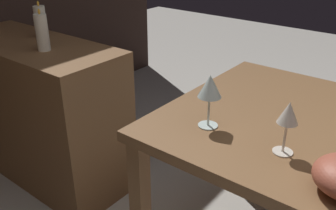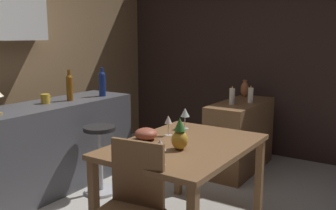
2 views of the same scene
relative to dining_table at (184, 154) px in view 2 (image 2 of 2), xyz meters
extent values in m
cube|color=#33231E|center=(2.42, 0.54, 0.64)|extent=(0.10, 4.40, 2.60)
cube|color=brown|center=(0.00, 0.00, 0.06)|extent=(1.29, 0.93, 0.04)
cube|color=brown|center=(-0.59, 0.42, -0.31)|extent=(0.06, 0.06, 0.70)
cube|color=brown|center=(0.59, 0.42, -0.31)|extent=(0.06, 0.06, 0.70)
cube|color=brown|center=(0.59, -0.42, -0.31)|extent=(0.06, 0.06, 0.70)
cube|color=#4C4C51|center=(-0.09, 1.61, -0.21)|extent=(2.10, 0.60, 0.90)
cube|color=brown|center=(1.59, 0.18, -0.25)|extent=(1.10, 0.44, 0.82)
cube|color=brown|center=(-0.63, -0.03, 0.04)|extent=(0.08, 0.38, 0.45)
cylinder|color=#262323|center=(0.19, 1.09, 0.02)|extent=(0.32, 0.32, 0.04)
cylinder|color=silver|center=(0.19, 1.09, -0.32)|extent=(0.04, 0.04, 0.65)
cylinder|color=silver|center=(0.19, 1.09, -0.64)|extent=(0.34, 0.34, 0.03)
cylinder|color=silver|center=(0.14, 0.24, 0.09)|extent=(0.06, 0.06, 0.00)
cylinder|color=silver|center=(0.14, 0.24, 0.14)|extent=(0.01, 0.01, 0.10)
cone|color=silver|center=(0.14, 0.24, 0.22)|extent=(0.06, 0.06, 0.07)
cylinder|color=silver|center=(0.42, 0.24, 0.09)|extent=(0.07, 0.07, 0.00)
cylinder|color=silver|center=(0.42, 0.24, 0.14)|extent=(0.01, 0.01, 0.11)
cone|color=silver|center=(0.42, 0.24, 0.24)|extent=(0.08, 0.08, 0.08)
cylinder|color=silver|center=(-0.51, -0.12, 0.09)|extent=(0.07, 0.07, 0.00)
cylinder|color=silver|center=(-0.51, -0.12, 0.14)|extent=(0.01, 0.01, 0.10)
cone|color=silver|center=(-0.51, -0.12, 0.22)|extent=(0.08, 0.08, 0.07)
ellipsoid|color=gold|center=(-0.15, -0.05, 0.16)|extent=(0.12, 0.12, 0.14)
cone|color=#2D6B28|center=(-0.15, -0.05, 0.28)|extent=(0.09, 0.09, 0.10)
ellipsoid|color=#9E4C38|center=(-0.07, 0.32, 0.13)|extent=(0.19, 0.19, 0.10)
cylinder|color=#8C5114|center=(0.25, 1.56, 0.36)|extent=(0.07, 0.07, 0.24)
sphere|color=#8C5114|center=(0.25, 1.56, 0.48)|extent=(0.07, 0.07, 0.07)
cylinder|color=#8C5114|center=(0.25, 1.56, 0.54)|extent=(0.03, 0.03, 0.07)
cylinder|color=navy|center=(0.67, 1.49, 0.37)|extent=(0.08, 0.08, 0.24)
sphere|color=navy|center=(0.67, 1.49, 0.49)|extent=(0.08, 0.08, 0.08)
cylinder|color=navy|center=(0.67, 1.49, 0.54)|extent=(0.03, 0.03, 0.06)
cylinder|color=gold|center=(-0.01, 1.64, 0.29)|extent=(0.09, 0.09, 0.10)
torus|color=gold|center=(0.05, 1.64, 0.30)|extent=(0.05, 0.01, 0.05)
cylinder|color=white|center=(1.61, 0.07, 0.25)|extent=(0.06, 0.06, 0.17)
ellipsoid|color=yellow|center=(1.61, 0.07, 0.35)|extent=(0.01, 0.01, 0.03)
cylinder|color=white|center=(1.40, 0.21, 0.25)|extent=(0.06, 0.06, 0.18)
ellipsoid|color=yellow|center=(1.40, 0.21, 0.36)|extent=(0.01, 0.01, 0.03)
ellipsoid|color=#B26038|center=(1.97, 0.29, 0.26)|extent=(0.10, 0.10, 0.19)
cylinder|color=#B26038|center=(1.97, 0.29, 0.37)|extent=(0.05, 0.05, 0.02)
camera|label=1|loc=(-0.19, 1.24, 0.73)|focal=39.92mm
camera|label=2|loc=(-2.43, -1.44, 0.92)|focal=39.74mm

